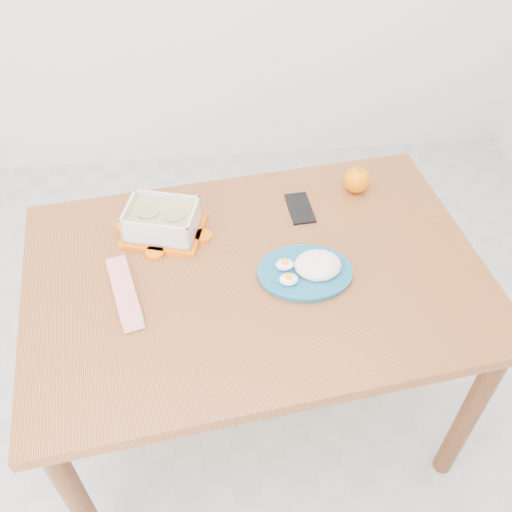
{
  "coord_description": "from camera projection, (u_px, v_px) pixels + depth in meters",
  "views": [
    {
      "loc": [
        0.1,
        -0.9,
        1.92
      ],
      "look_at": [
        0.2,
        0.17,
        0.81
      ],
      "focal_mm": 40.0,
      "sensor_mm": 36.0,
      "label": 1
    }
  ],
  "objects": [
    {
      "name": "orange_fruit",
      "position": [
        357.0,
        180.0,
        1.8
      ],
      "size": [
        0.08,
        0.08,
        0.08
      ],
      "primitive_type": "sphere",
      "color": "orange",
      "rests_on": "dining_table"
    },
    {
      "name": "smartphone",
      "position": [
        300.0,
        208.0,
        1.76
      ],
      "size": [
        0.08,
        0.15,
        0.01
      ],
      "primitive_type": "cube",
      "rotation": [
        0.0,
        0.0,
        0.08
      ],
      "color": "black",
      "rests_on": "dining_table"
    },
    {
      "name": "rice_plate",
      "position": [
        309.0,
        269.0,
        1.56
      ],
      "size": [
        0.27,
        0.27,
        0.07
      ],
      "rotation": [
        0.0,
        0.0,
        -0.03
      ],
      "color": "#165C7E",
      "rests_on": "dining_table"
    },
    {
      "name": "candy_bar",
      "position": [
        124.0,
        290.0,
        1.52
      ],
      "size": [
        0.11,
        0.23,
        0.02
      ],
      "primitive_type": "cube",
      "rotation": [
        0.0,
        0.0,
        1.82
      ],
      "color": "red",
      "rests_on": "dining_table"
    },
    {
      "name": "dining_table",
      "position": [
        256.0,
        292.0,
        1.65
      ],
      "size": [
        1.37,
        1.0,
        0.75
      ],
      "rotation": [
        0.0,
        0.0,
        0.13
      ],
      "color": "#AE5F31",
      "rests_on": "ground"
    },
    {
      "name": "ground",
      "position": [
        203.0,
        455.0,
        1.99
      ],
      "size": [
        3.5,
        3.5,
        0.0
      ],
      "primitive_type": "plane",
      "color": "#B7B7B2",
      "rests_on": "ground"
    },
    {
      "name": "food_container",
      "position": [
        162.0,
        221.0,
        1.65
      ],
      "size": [
        0.26,
        0.23,
        0.1
      ],
      "rotation": [
        0.0,
        0.0,
        -0.27
      ],
      "color": "#F56107",
      "rests_on": "dining_table"
    }
  ]
}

